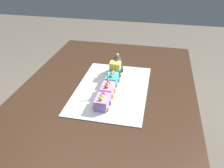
# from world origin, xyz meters

# --- Properties ---
(dining_table) EXTENTS (1.40, 1.00, 0.74)m
(dining_table) POSITION_xyz_m (0.00, 0.00, 0.63)
(dining_table) COLOR #382316
(dining_table) RESTS_ON ground
(cake_board) EXTENTS (0.60, 0.40, 0.00)m
(cake_board) POSITION_xyz_m (0.02, 0.03, 0.74)
(cake_board) COLOR silver
(cake_board) RESTS_ON dining_table
(cake_locomotive) EXTENTS (0.14, 0.08, 0.12)m
(cake_locomotive) POSITION_xyz_m (-0.17, 0.02, 0.79)
(cake_locomotive) COLOR #232328
(cake_locomotive) RESTS_ON cake_board
(cake_car_hopper_turquoise) EXTENTS (0.10, 0.08, 0.07)m
(cake_car_hopper_turquoise) POSITION_xyz_m (-0.04, 0.02, 0.77)
(cake_car_hopper_turquoise) COLOR #38B7C6
(cake_car_hopper_turquoise) RESTS_ON cake_board
(cake_car_caboose_bubblegum) EXTENTS (0.10, 0.08, 0.07)m
(cake_car_caboose_bubblegum) POSITION_xyz_m (0.08, 0.02, 0.77)
(cake_car_caboose_bubblegum) COLOR pink
(cake_car_caboose_bubblegum) RESTS_ON cake_board
(cake_car_tanker_lavender) EXTENTS (0.10, 0.08, 0.07)m
(cake_car_tanker_lavender) POSITION_xyz_m (0.20, 0.02, 0.77)
(cake_car_tanker_lavender) COLOR #AD84E0
(cake_car_tanker_lavender) RESTS_ON cake_board
(birthday_candle) EXTENTS (0.01, 0.01, 0.06)m
(birthday_candle) POSITION_xyz_m (0.08, 0.02, 0.84)
(birthday_candle) COLOR #66D872
(birthday_candle) RESTS_ON cake_car_caboose_bubblegum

